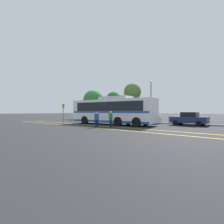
# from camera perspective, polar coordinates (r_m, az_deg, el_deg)

# --- Properties ---
(ground_plane) EXTENTS (220.00, 220.00, 0.00)m
(ground_plane) POSITION_cam_1_polar(r_m,az_deg,el_deg) (21.79, -2.74, -3.99)
(ground_plane) COLOR #262628
(lane_strip_0) EXTENTS (30.68, 0.20, 0.01)m
(lane_strip_0) POSITION_cam_1_polar(r_m,az_deg,el_deg) (19.46, -4.23, -4.49)
(lane_strip_0) COLOR gold
(lane_strip_0) RESTS_ON ground_plane
(lane_strip_1) EXTENTS (30.68, 0.20, 0.01)m
(lane_strip_1) POSITION_cam_1_polar(r_m,az_deg,el_deg) (18.14, -8.58, -4.84)
(lane_strip_1) COLOR gold
(lane_strip_1) RESTS_ON ground_plane
(curb_strip) EXTENTS (38.68, 0.36, 0.15)m
(curb_strip) POSITION_cam_1_polar(r_m,az_deg,el_deg) (25.72, 8.42, -3.17)
(curb_strip) COLOR #99999E
(curb_strip) RESTS_ON ground_plane
(transit_bus) EXTENTS (11.17, 3.67, 3.35)m
(transit_bus) POSITION_cam_1_polar(r_m,az_deg,el_deg) (21.00, 0.03, 0.53)
(transit_bus) COLOR white
(transit_bus) RESTS_ON ground_plane
(parked_car_0) EXTENTS (4.54, 1.90, 1.33)m
(parked_car_0) POSITION_cam_1_polar(r_m,az_deg,el_deg) (31.36, -8.00, -1.45)
(parked_car_0) COLOR black
(parked_car_0) RESTS_ON ground_plane
(parked_car_1) EXTENTS (4.50, 2.04, 1.52)m
(parked_car_1) POSITION_cam_1_polar(r_m,az_deg,el_deg) (26.89, -0.65, -1.54)
(parked_car_1) COLOR #4C3823
(parked_car_1) RESTS_ON ground_plane
(parked_car_2) EXTENTS (4.46, 1.85, 1.44)m
(parked_car_2) POSITION_cam_1_polar(r_m,az_deg,el_deg) (23.73, 10.21, -1.87)
(parked_car_2) COLOR silver
(parked_car_2) RESTS_ON ground_plane
(parked_car_3) EXTENTS (3.98, 2.03, 1.51)m
(parked_car_3) POSITION_cam_1_polar(r_m,az_deg,el_deg) (21.55, 23.85, -2.04)
(parked_car_3) COLOR navy
(parked_car_3) RESTS_ON ground_plane
(pedestrian_0) EXTENTS (0.37, 0.47, 1.53)m
(pedestrian_0) POSITION_cam_1_polar(r_m,az_deg,el_deg) (17.44, -5.05, -2.21)
(pedestrian_0) COLOR #191E38
(pedestrian_0) RESTS_ON ground_plane
(pedestrian_1) EXTENTS (0.47, 0.35, 1.61)m
(pedestrian_1) POSITION_cam_1_polar(r_m,az_deg,el_deg) (17.54, -0.45, -2.04)
(pedestrian_1) COLOR #191E38
(pedestrian_1) RESTS_ON ground_plane
(bus_stop_sign) EXTENTS (0.08, 0.40, 2.64)m
(bus_stop_sign) POSITION_cam_1_polar(r_m,az_deg,el_deg) (24.62, -15.60, 0.36)
(bus_stop_sign) COLOR #59595E
(bus_stop_sign) RESTS_ON ground_plane
(street_lamp) EXTENTS (0.45, 0.45, 6.15)m
(street_lamp) POSITION_cam_1_polar(r_m,az_deg,el_deg) (26.34, 12.62, 5.98)
(street_lamp) COLOR #59595E
(street_lamp) RESTS_ON ground_plane
(tree_1) EXTENTS (2.82, 2.82, 6.21)m
(tree_1) POSITION_cam_1_polar(r_m,az_deg,el_deg) (28.96, 6.69, 6.50)
(tree_1) COLOR #513823
(tree_1) RESTS_ON ground_plane
(tree_2) EXTENTS (2.88, 2.88, 5.48)m
(tree_2) POSITION_cam_1_polar(r_m,az_deg,el_deg) (34.50, 0.53, 4.25)
(tree_2) COLOR #513823
(tree_2) RESTS_ON ground_plane
(tree_3) EXTENTS (4.20, 4.20, 6.01)m
(tree_3) POSITION_cam_1_polar(r_m,az_deg,el_deg) (36.59, -6.11, 3.85)
(tree_3) COLOR #513823
(tree_3) RESTS_ON ground_plane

